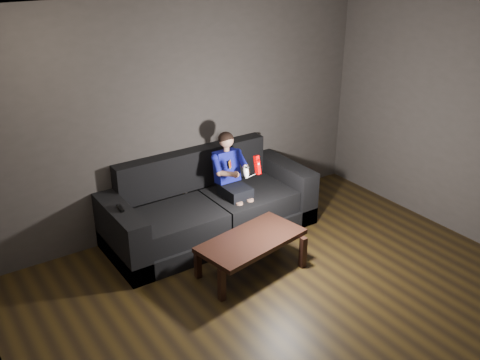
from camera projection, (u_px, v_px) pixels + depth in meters
floor at (322, 328)px, 4.84m from camera, size 5.00×5.00×0.00m
back_wall at (183, 115)px, 6.17m from camera, size 5.00×0.04×2.70m
left_wall at (5, 303)px, 3.01m from camera, size 0.04×5.00×2.70m
ceiling at (347, 20)px, 3.73m from camera, size 5.00×5.00×0.02m
sofa at (208, 209)px, 6.29m from camera, size 2.45×1.06×0.94m
child at (231, 172)px, 6.19m from camera, size 0.42×0.52×1.04m
wii_remote_red at (257, 165)px, 5.84m from camera, size 0.07×0.09×0.22m
nunchuk_white at (246, 172)px, 5.79m from camera, size 0.07×0.10×0.16m
wii_remote_black at (120, 208)px, 5.50m from camera, size 0.05×0.15×0.03m
coffee_table at (251, 243)px, 5.51m from camera, size 1.20×0.74×0.41m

